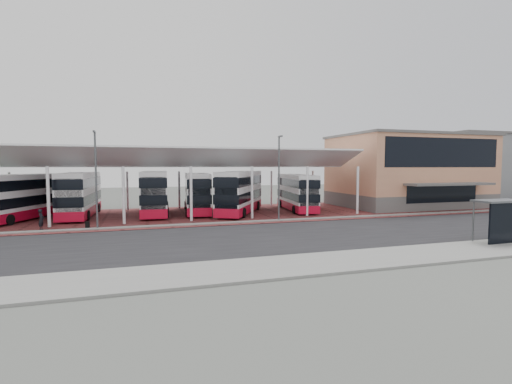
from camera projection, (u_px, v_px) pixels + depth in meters
ground at (284, 234)px, 28.75m from camera, size 140.00×140.00×0.00m
road at (289, 236)px, 27.80m from camera, size 120.00×14.00×0.02m
forecourt at (257, 212)px, 41.72m from camera, size 72.00×16.00×0.06m
sidewalk at (345, 261)px, 20.18m from camera, size 120.00×4.00×0.14m
north_kerb at (259, 221)px, 34.65m from camera, size 120.00×0.80×0.14m
yellow_line_near at (327, 254)px, 22.09m from camera, size 120.00×0.12×0.01m
yellow_line_far at (325, 252)px, 22.38m from camera, size 120.00×0.12×0.01m
canopy at (184, 161)px, 39.82m from camera, size 37.00×11.63×7.07m
terminal at (408, 171)px, 48.55m from camera, size 18.40×14.40×9.25m
warehouse at (486, 167)px, 65.58m from camera, size 30.50×20.50×10.25m
lamp_west at (96, 177)px, 30.24m from camera, size 0.16×0.90×8.07m
lamp_east at (279, 175)px, 35.02m from camera, size 0.16×0.90×8.07m
bus_0 at (23, 197)px, 35.68m from camera, size 6.15×10.83×4.40m
bus_1 at (80, 195)px, 38.04m from camera, size 3.08×11.07×4.52m
bus_2 at (155, 193)px, 40.04m from camera, size 3.34×11.32×4.61m
bus_3 at (197, 193)px, 41.42m from camera, size 3.47×10.81×4.38m
bus_4 at (240, 193)px, 40.59m from camera, size 7.67×10.99×4.60m
bus_5 at (297, 193)px, 43.42m from camera, size 3.75×10.38×4.18m
pedestrian at (41, 219)px, 30.05m from camera, size 0.49×0.67×1.69m
suitcase at (87, 225)px, 30.73m from camera, size 0.34×0.24×0.58m
bus_shelter at (506, 216)px, 24.87m from camera, size 3.56×1.69×2.81m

